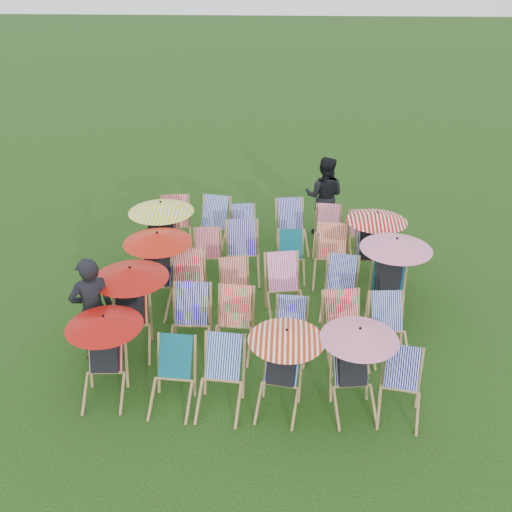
# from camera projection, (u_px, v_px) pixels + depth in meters

# --- Properties ---
(ground) EXTENTS (100.00, 100.00, 0.00)m
(ground) POSITION_uv_depth(u_px,v_px,m) (264.00, 312.00, 9.90)
(ground) COLOR black
(ground) RESTS_ON ground
(deckchair_0) EXTENTS (1.04, 1.10, 1.24)m
(deckchair_0) POSITION_uv_depth(u_px,v_px,m) (104.00, 356.00, 7.80)
(deckchair_0) COLOR #A57C4D
(deckchair_0) RESTS_ON ground
(deckchair_1) EXTENTS (0.63, 0.85, 0.88)m
(deckchair_1) POSITION_uv_depth(u_px,v_px,m) (172.00, 377.00, 7.72)
(deckchair_1) COLOR #A57C4D
(deckchair_1) RESTS_ON ground
(deckchair_2) EXTENTS (0.68, 0.90, 0.93)m
(deckchair_2) POSITION_uv_depth(u_px,v_px,m) (220.00, 379.00, 7.66)
(deckchair_2) COLOR #A57C4D
(deckchair_2) RESTS_ON ground
(deckchair_3) EXTENTS (1.02, 1.08, 1.21)m
(deckchair_3) POSITION_uv_depth(u_px,v_px,m) (281.00, 369.00, 7.58)
(deckchair_3) COLOR #A57C4D
(deckchair_3) RESTS_ON ground
(deckchair_4) EXTENTS (1.04, 1.12, 1.23)m
(deckchair_4) POSITION_uv_depth(u_px,v_px,m) (355.00, 369.00, 7.56)
(deckchair_4) COLOR #A57C4D
(deckchair_4) RESTS_ON ground
(deckchair_5) EXTENTS (0.69, 0.87, 0.85)m
(deckchair_5) POSITION_uv_depth(u_px,v_px,m) (401.00, 388.00, 7.55)
(deckchair_5) COLOR #A57C4D
(deckchair_5) RESTS_ON ground
(deckchair_6) EXTENTS (1.15, 1.24, 1.37)m
(deckchair_6) POSITION_uv_depth(u_px,v_px,m) (130.00, 308.00, 8.72)
(deckchair_6) COLOR #A57C4D
(deckchair_6) RESTS_ON ground
(deckchair_7) EXTENTS (0.65, 0.91, 0.98)m
(deckchair_7) POSITION_uv_depth(u_px,v_px,m) (190.00, 323.00, 8.75)
(deckchair_7) COLOR #A57C4D
(deckchair_7) RESTS_ON ground
(deckchair_8) EXTENTS (0.67, 0.90, 0.93)m
(deckchair_8) POSITION_uv_depth(u_px,v_px,m) (233.00, 325.00, 8.76)
(deckchair_8) COLOR #A57C4D
(deckchair_8) RESTS_ON ground
(deckchair_9) EXTENTS (0.60, 0.80, 0.82)m
(deckchair_9) POSITION_uv_depth(u_px,v_px,m) (290.00, 331.00, 8.72)
(deckchair_9) COLOR #A57C4D
(deckchair_9) RESTS_ON ground
(deckchair_10) EXTENTS (0.78, 0.98, 0.96)m
(deckchair_10) POSITION_uv_depth(u_px,v_px,m) (346.00, 331.00, 8.58)
(deckchair_10) COLOR #A57C4D
(deckchair_10) RESTS_ON ground
(deckchair_11) EXTENTS (0.67, 0.88, 0.90)m
(deckchair_11) POSITION_uv_depth(u_px,v_px,m) (390.00, 330.00, 8.67)
(deckchair_11) COLOR #A57C4D
(deckchair_11) RESTS_ON ground
(deckchair_12) EXTENTS (1.17, 1.23, 1.39)m
(deckchair_12) POSITION_uv_depth(u_px,v_px,m) (156.00, 270.00, 9.73)
(deckchair_12) COLOR #A57C4D
(deckchair_12) RESTS_ON ground
(deckchair_13) EXTENTS (0.82, 1.02, 0.98)m
(deckchair_13) POSITION_uv_depth(u_px,v_px,m) (190.00, 286.00, 9.72)
(deckchair_13) COLOR #A57C4D
(deckchair_13) RESTS_ON ground
(deckchair_14) EXTENTS (0.66, 0.84, 0.84)m
(deckchair_14) POSITION_uv_depth(u_px,v_px,m) (235.00, 289.00, 9.77)
(deckchair_14) COLOR #A57C4D
(deckchair_14) RESTS_ON ground
(deckchair_15) EXTENTS (0.80, 1.00, 0.98)m
(deckchair_15) POSITION_uv_depth(u_px,v_px,m) (285.00, 289.00, 9.64)
(deckchair_15) COLOR #A57C4D
(deckchair_15) RESTS_ON ground
(deckchair_16) EXTENTS (0.74, 0.93, 0.91)m
(deckchair_16) POSITION_uv_depth(u_px,v_px,m) (340.00, 289.00, 9.70)
(deckchair_16) COLOR #A57C4D
(deckchair_16) RESTS_ON ground
(deckchair_17) EXTENTS (1.18, 1.26, 1.40)m
(deckchair_17) POSITION_uv_depth(u_px,v_px,m) (389.00, 277.00, 9.50)
(deckchair_17) COLOR #A57C4D
(deckchair_17) RESTS_ON ground
(deckchair_18) EXTENTS (1.21, 1.28, 1.44)m
(deckchair_18) POSITION_uv_depth(u_px,v_px,m) (159.00, 238.00, 10.74)
(deckchair_18) COLOR #A57C4D
(deckchair_18) RESTS_ON ground
(deckchair_19) EXTENTS (0.66, 0.86, 0.87)m
(deckchair_19) POSITION_uv_depth(u_px,v_px,m) (208.00, 256.00, 10.77)
(deckchair_19) COLOR #A57C4D
(deckchair_19) RESTS_ON ground
(deckchair_20) EXTENTS (0.75, 0.99, 1.01)m
(deckchair_20) POSITION_uv_depth(u_px,v_px,m) (243.00, 253.00, 10.73)
(deckchair_20) COLOR #A57C4D
(deckchair_20) RESTS_ON ground
(deckchair_21) EXTENTS (0.59, 0.80, 0.84)m
(deckchair_21) POSITION_uv_depth(u_px,v_px,m) (291.00, 257.00, 10.78)
(deckchair_21) COLOR #A57C4D
(deckchair_21) RESTS_ON ground
(deckchair_22) EXTENTS (0.74, 0.98, 1.01)m
(deckchair_22) POSITION_uv_depth(u_px,v_px,m) (331.00, 257.00, 10.60)
(deckchair_22) COLOR #A57C4D
(deckchair_22) RESTS_ON ground
(deckchair_23) EXTENTS (1.12, 1.17, 1.33)m
(deckchair_23) POSITION_uv_depth(u_px,v_px,m) (372.00, 245.00, 10.59)
(deckchair_23) COLOR #A57C4D
(deckchair_23) RESTS_ON ground
(deckchair_24) EXTENTS (0.80, 1.01, 1.00)m
(deckchair_24) POSITION_uv_depth(u_px,v_px,m) (176.00, 225.00, 11.85)
(deckchair_24) COLOR #A57C4D
(deckchair_24) RESTS_ON ground
(deckchair_25) EXTENTS (0.82, 1.03, 1.00)m
(deckchair_25) POSITION_uv_depth(u_px,v_px,m) (211.00, 225.00, 11.82)
(deckchair_25) COLOR #A57C4D
(deckchair_25) RESTS_ON ground
(deckchair_26) EXTENTS (0.69, 0.87, 0.85)m
(deckchair_26) POSITION_uv_depth(u_px,v_px,m) (245.00, 230.00, 11.82)
(deckchair_26) COLOR #A57C4D
(deckchair_26) RESTS_ON ground
(deckchair_27) EXTENTS (0.78, 0.99, 0.98)m
(deckchair_27) POSITION_uv_depth(u_px,v_px,m) (292.00, 227.00, 11.77)
(deckchair_27) COLOR #A57C4D
(deckchair_27) RESTS_ON ground
(deckchair_28) EXTENTS (0.65, 0.86, 0.89)m
(deckchair_28) POSITION_uv_depth(u_px,v_px,m) (328.00, 231.00, 11.71)
(deckchair_28) COLOR #A57C4D
(deckchair_28) RESTS_ON ground
(deckchair_29) EXTENTS (0.58, 0.78, 0.81)m
(deckchair_29) POSITION_uv_depth(u_px,v_px,m) (362.00, 235.00, 11.65)
(deckchair_29) COLOR #A57C4D
(deckchair_29) RESTS_ON ground
(person_left) EXTENTS (0.76, 0.68, 1.74)m
(person_left) POSITION_uv_depth(u_px,v_px,m) (93.00, 310.00, 8.39)
(person_left) COLOR black
(person_left) RESTS_ON ground
(person_rear) EXTENTS (0.98, 0.84, 1.76)m
(person_rear) POSITION_uv_depth(u_px,v_px,m) (324.00, 196.00, 12.22)
(person_rear) COLOR black
(person_rear) RESTS_ON ground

